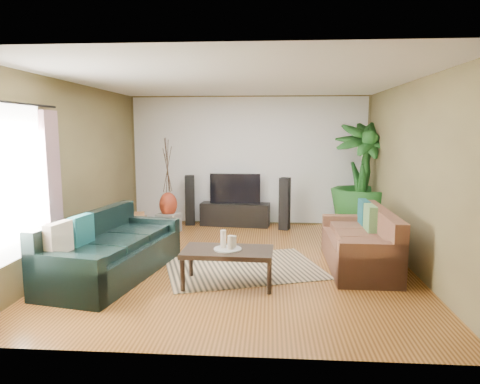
# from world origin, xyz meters

# --- Properties ---
(floor) EXTENTS (5.50, 5.50, 0.00)m
(floor) POSITION_xyz_m (0.00, 0.00, 0.00)
(floor) COLOR #9D5F28
(floor) RESTS_ON ground
(ceiling) EXTENTS (5.50, 5.50, 0.00)m
(ceiling) POSITION_xyz_m (0.00, 0.00, 2.70)
(ceiling) COLOR white
(ceiling) RESTS_ON ground
(wall_back) EXTENTS (5.00, 0.00, 5.00)m
(wall_back) POSITION_xyz_m (0.00, 2.75, 1.35)
(wall_back) COLOR brown
(wall_back) RESTS_ON ground
(wall_front) EXTENTS (5.00, 0.00, 5.00)m
(wall_front) POSITION_xyz_m (0.00, -2.75, 1.35)
(wall_front) COLOR brown
(wall_front) RESTS_ON ground
(wall_left) EXTENTS (0.00, 5.50, 5.50)m
(wall_left) POSITION_xyz_m (-2.50, 0.00, 1.35)
(wall_left) COLOR brown
(wall_left) RESTS_ON ground
(wall_right) EXTENTS (0.00, 5.50, 5.50)m
(wall_right) POSITION_xyz_m (2.50, 0.00, 1.35)
(wall_right) COLOR brown
(wall_right) RESTS_ON ground
(backwall_panel) EXTENTS (4.90, 0.00, 4.90)m
(backwall_panel) POSITION_xyz_m (0.00, 2.74, 1.35)
(backwall_panel) COLOR white
(backwall_panel) RESTS_ON ground
(window_pane) EXTENTS (0.00, 1.80, 1.80)m
(window_pane) POSITION_xyz_m (-2.48, -1.60, 1.40)
(window_pane) COLOR white
(window_pane) RESTS_ON ground
(curtain_far) EXTENTS (0.08, 0.35, 2.20)m
(curtain_far) POSITION_xyz_m (-2.43, -0.85, 1.15)
(curtain_far) COLOR gray
(curtain_far) RESTS_ON ground
(curtain_rod) EXTENTS (0.03, 1.90, 0.03)m
(curtain_rod) POSITION_xyz_m (-2.43, -1.60, 2.30)
(curtain_rod) COLOR black
(curtain_rod) RESTS_ON ground
(sofa_left) EXTENTS (1.39, 2.44, 0.85)m
(sofa_left) POSITION_xyz_m (-1.67, -0.72, 0.42)
(sofa_left) COLOR black
(sofa_left) RESTS_ON floor
(sofa_right) EXTENTS (0.86, 1.89, 0.85)m
(sofa_right) POSITION_xyz_m (1.76, -0.12, 0.42)
(sofa_right) COLOR brown
(sofa_right) RESTS_ON floor
(area_rug) EXTENTS (2.55, 2.14, 0.01)m
(area_rug) POSITION_xyz_m (0.09, -0.30, 0.01)
(area_rug) COLOR tan
(area_rug) RESTS_ON floor
(coffee_table) EXTENTS (1.18, 0.68, 0.47)m
(coffee_table) POSITION_xyz_m (-0.07, -0.98, 0.24)
(coffee_table) COLOR black
(coffee_table) RESTS_ON floor
(candle_tray) EXTENTS (0.36, 0.36, 0.02)m
(candle_tray) POSITION_xyz_m (-0.07, -0.98, 0.48)
(candle_tray) COLOR #999A94
(candle_tray) RESTS_ON coffee_table
(candle_tall) EXTENTS (0.07, 0.07, 0.23)m
(candle_tall) POSITION_xyz_m (-0.13, -0.95, 0.60)
(candle_tall) COLOR beige
(candle_tall) RESTS_ON candle_tray
(candle_mid) EXTENTS (0.07, 0.07, 0.18)m
(candle_mid) POSITION_xyz_m (-0.03, -1.02, 0.58)
(candle_mid) COLOR beige
(candle_mid) RESTS_ON candle_tray
(candle_short) EXTENTS (0.07, 0.07, 0.15)m
(candle_short) POSITION_xyz_m (-0.00, -0.92, 0.56)
(candle_short) COLOR beige
(candle_short) RESTS_ON candle_tray
(tv_stand) EXTENTS (1.47, 0.58, 0.48)m
(tv_stand) POSITION_xyz_m (-0.27, 2.50, 0.24)
(tv_stand) COLOR black
(tv_stand) RESTS_ON floor
(television) EXTENTS (1.05, 0.06, 0.62)m
(television) POSITION_xyz_m (-0.27, 2.50, 0.79)
(television) COLOR black
(television) RESTS_ON tv_stand
(speaker_left) EXTENTS (0.21, 0.23, 1.05)m
(speaker_left) POSITION_xyz_m (-1.22, 2.50, 0.53)
(speaker_left) COLOR black
(speaker_left) RESTS_ON floor
(speaker_right) EXTENTS (0.24, 0.26, 1.05)m
(speaker_right) POSITION_xyz_m (0.76, 2.21, 0.53)
(speaker_right) COLOR black
(speaker_right) RESTS_ON floor
(potted_plant) EXTENTS (1.24, 1.24, 2.15)m
(potted_plant) POSITION_xyz_m (2.25, 2.07, 1.07)
(potted_plant) COLOR #184717
(potted_plant) RESTS_ON floor
(plant_pot) EXTENTS (0.40, 0.40, 0.31)m
(plant_pot) POSITION_xyz_m (2.25, 2.07, 0.15)
(plant_pot) COLOR black
(plant_pot) RESTS_ON floor
(pedestal) EXTENTS (0.47, 0.47, 0.38)m
(pedestal) POSITION_xyz_m (-1.52, 1.81, 0.19)
(pedestal) COLOR gray
(pedestal) RESTS_ON floor
(vase) EXTENTS (0.35, 0.35, 0.48)m
(vase) POSITION_xyz_m (-1.52, 1.81, 0.55)
(vase) COLOR maroon
(vase) RESTS_ON pedestal
(side_table) EXTENTS (0.65, 0.65, 0.56)m
(side_table) POSITION_xyz_m (-1.95, 0.73, 0.28)
(side_table) COLOR brown
(side_table) RESTS_ON floor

